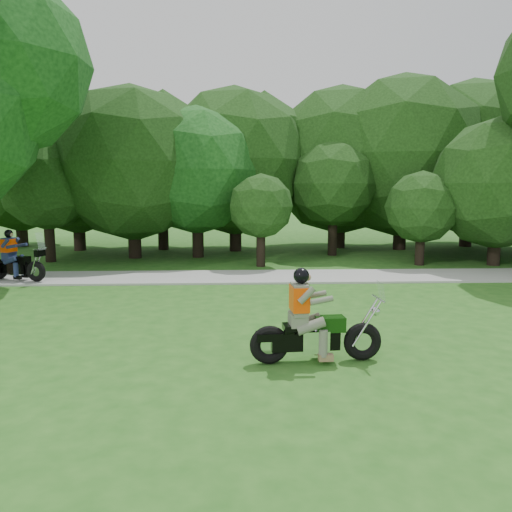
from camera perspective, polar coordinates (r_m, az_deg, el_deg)
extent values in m
plane|color=#245C1A|center=(8.10, 13.85, -12.66)|extent=(100.00, 100.00, 0.00)
cube|color=#989893|center=(15.68, 5.76, -2.33)|extent=(60.00, 2.20, 0.06)
cylinder|color=black|center=(20.71, 8.74, 2.56)|extent=(0.37, 0.37, 1.80)
sphere|color=black|center=(20.62, 8.86, 8.19)|extent=(3.49, 3.49, 3.49)
cylinder|color=black|center=(25.56, 22.88, 3.03)|extent=(0.56, 0.56, 1.80)
sphere|color=black|center=(25.52, 23.27, 10.27)|extent=(7.17, 7.17, 7.17)
cylinder|color=black|center=(26.04, -25.21, 2.98)|extent=(0.52, 0.52, 1.80)
sphere|color=black|center=(25.99, -25.60, 9.53)|extent=(6.39, 6.39, 6.39)
cylinder|color=black|center=(20.05, -6.66, 2.42)|extent=(0.45, 0.45, 1.80)
sphere|color=#124013|center=(19.97, -6.78, 9.67)|extent=(5.02, 5.02, 5.02)
cylinder|color=black|center=(19.84, 25.58, 1.05)|extent=(0.43, 0.43, 1.40)
sphere|color=black|center=(19.72, 25.97, 7.47)|extent=(4.68, 4.68, 4.68)
cylinder|color=black|center=(23.31, 16.11, 2.93)|extent=(0.56, 0.56, 1.80)
sphere|color=black|center=(23.27, 16.42, 10.86)|extent=(7.15, 7.15, 7.15)
cylinder|color=black|center=(21.90, -2.36, 2.93)|extent=(0.52, 0.52, 1.80)
sphere|color=black|center=(21.84, -2.41, 10.74)|extent=(6.39, 6.39, 6.39)
cylinder|color=black|center=(17.63, 0.55, 1.05)|extent=(0.31, 0.31, 1.40)
sphere|color=black|center=(17.51, 0.56, 5.73)|extent=(2.28, 2.28, 2.28)
cylinder|color=black|center=(20.23, -22.51, 1.90)|extent=(0.38, 0.38, 1.79)
sphere|color=black|center=(20.14, -22.82, 7.68)|extent=(3.51, 3.51, 3.51)
cylinder|color=black|center=(22.75, -10.56, 2.99)|extent=(0.46, 0.46, 1.80)
sphere|color=black|center=(22.68, -10.73, 9.57)|extent=(5.25, 5.25, 5.25)
cylinder|color=black|center=(23.40, 9.50, 3.15)|extent=(0.54, 0.54, 1.80)
sphere|color=black|center=(23.35, 9.68, 10.70)|extent=(6.71, 6.71, 6.71)
cylinder|color=black|center=(20.29, -13.71, 2.20)|extent=(0.50, 0.50, 1.73)
sphere|color=black|center=(20.21, -13.98, 10.20)|extent=(6.04, 6.04, 6.04)
cylinder|color=black|center=(18.89, 18.22, 0.88)|extent=(0.33, 0.33, 1.24)
sphere|color=black|center=(18.77, 18.41, 5.32)|extent=(2.59, 2.59, 2.59)
cylinder|color=black|center=(23.36, -19.54, 2.80)|extent=(0.51, 0.51, 1.80)
sphere|color=black|center=(23.30, -19.88, 9.91)|extent=(6.15, 6.15, 6.15)
torus|color=black|center=(8.08, 1.53, -10.12)|extent=(0.64, 0.23, 0.63)
torus|color=black|center=(8.42, 12.07, -9.53)|extent=(0.64, 0.23, 0.63)
cube|color=black|center=(8.16, 5.65, -9.63)|extent=(1.12, 0.30, 0.29)
cube|color=silver|center=(8.20, 6.71, -9.57)|extent=(0.46, 0.34, 0.36)
cube|color=black|center=(8.18, 8.43, -7.66)|extent=(0.49, 0.31, 0.23)
cube|color=black|center=(8.07, 4.81, -8.08)|extent=(0.49, 0.32, 0.09)
cylinder|color=silver|center=(8.35, 12.37, -7.44)|extent=(0.49, 0.08, 0.75)
cylinder|color=silver|center=(8.33, 13.86, -4.77)|extent=(0.08, 0.58, 0.03)
cube|color=#565D4B|center=(8.04, 4.82, -7.21)|extent=(0.30, 0.36, 0.22)
cube|color=#565D4B|center=(7.96, 4.97, -4.95)|extent=(0.26, 0.40, 0.51)
cube|color=#FF4605|center=(7.96, 4.98, -4.82)|extent=(0.29, 0.43, 0.40)
sphere|color=black|center=(7.89, 5.20, -2.26)|extent=(0.25, 0.25, 0.25)
torus|color=black|center=(15.88, -23.82, -1.61)|extent=(0.64, 0.37, 0.61)
cube|color=black|center=(16.43, -26.05, -1.28)|extent=(0.99, 0.53, 0.28)
cube|color=silver|center=(16.34, -25.70, -1.31)|extent=(0.50, 0.42, 0.35)
cube|color=black|center=(16.16, -25.19, -0.43)|extent=(0.52, 0.40, 0.23)
cube|color=black|center=(16.48, -26.37, -0.48)|extent=(0.52, 0.42, 0.09)
cylinder|color=silver|center=(15.81, -23.79, -0.52)|extent=(0.34, 0.15, 0.79)
cylinder|color=silver|center=(15.66, -23.46, 0.82)|extent=(0.22, 0.54, 0.03)
cube|color=black|center=(16.90, -26.77, -1.10)|extent=(0.38, 0.22, 0.30)
cube|color=navy|center=(16.46, -26.40, -0.06)|extent=(0.36, 0.40, 0.21)
cube|color=navy|center=(16.41, -26.42, 1.03)|extent=(0.34, 0.42, 0.49)
cube|color=#FF4605|center=(16.41, -26.42, 1.09)|extent=(0.38, 0.47, 0.39)
sphere|color=black|center=(16.36, -26.43, 2.31)|extent=(0.25, 0.25, 0.25)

